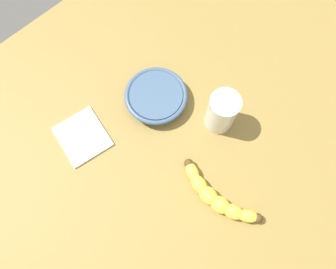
{
  "coord_description": "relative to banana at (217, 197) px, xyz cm",
  "views": [
    {
      "loc": [
        -8.1,
        22.27,
        77.38
      ],
      "look_at": [
        9.53,
        5.71,
        5.0
      ],
      "focal_mm": 34.27,
      "sensor_mm": 36.0,
      "label": 1
    }
  ],
  "objects": [
    {
      "name": "folded_napkin",
      "position": [
        32.53,
        12.95,
        -1.54
      ],
      "size": [
        13.62,
        12.64,
        0.6
      ],
      "primitive_type": "cube",
      "rotation": [
        0.0,
        0.0,
        -0.17
      ],
      "color": "white",
      "rests_on": "wooden_tabletop"
    },
    {
      "name": "ceramic_bowl",
      "position": [
        27.36,
        -6.74,
        0.36
      ],
      "size": [
        15.51,
        15.51,
        3.63
      ],
      "color": "#3D5675",
      "rests_on": "wooden_tabletop"
    },
    {
      "name": "banana",
      "position": [
        0.0,
        0.0,
        0.0
      ],
      "size": [
        21.29,
        7.52,
        3.67
      ],
      "rotation": [
        0.0,
        0.0,
        3.27
      ],
      "color": "yellow",
      "rests_on": "wooden_tabletop"
    },
    {
      "name": "wooden_tabletop",
      "position": [
        8.71,
        -7.91,
        -3.34
      ],
      "size": [
        120.0,
        120.0,
        3.0
      ],
      "primitive_type": "cube",
      "color": "olive",
      "rests_on": "ground"
    },
    {
      "name": "smoothie_glass",
      "position": [
        12.81,
        -14.18,
        3.7
      ],
      "size": [
        7.02,
        7.02,
        11.57
      ],
      "color": "silver",
      "rests_on": "wooden_tabletop"
    }
  ]
}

